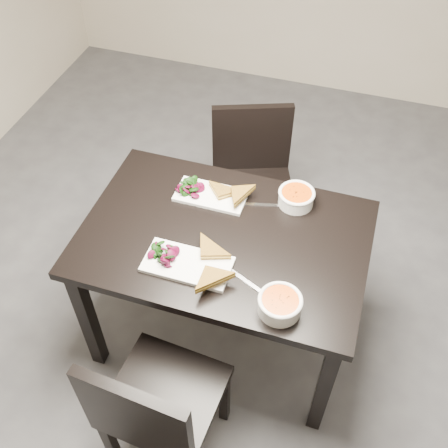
{
  "coord_description": "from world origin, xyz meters",
  "views": [
    {
      "loc": [
        -0.04,
        -1.28,
        2.42
      ],
      "look_at": [
        -0.48,
        0.11,
        0.82
      ],
      "focal_mm": 42.59,
      "sensor_mm": 36.0,
      "label": 1
    }
  ],
  "objects_px": {
    "plate_near": "(187,264)",
    "soup_bowl_near": "(280,304)",
    "table": "(224,250)",
    "soup_bowl_far": "(296,197)",
    "chair_near": "(155,408)",
    "plate_far": "(211,195)",
    "chair_far": "(252,175)"
  },
  "relations": [
    {
      "from": "chair_far",
      "to": "plate_near",
      "type": "bearing_deg",
      "value": -112.91
    },
    {
      "from": "soup_bowl_near",
      "to": "soup_bowl_far",
      "type": "xyz_separation_m",
      "value": [
        -0.06,
        0.56,
        -0.0
      ]
    },
    {
      "from": "table",
      "to": "plate_near",
      "type": "relative_size",
      "value": 3.44
    },
    {
      "from": "plate_far",
      "to": "table",
      "type": "bearing_deg",
      "value": -58.04
    },
    {
      "from": "chair_near",
      "to": "plate_near",
      "type": "height_order",
      "value": "chair_near"
    },
    {
      "from": "plate_near",
      "to": "soup_bowl_far",
      "type": "relative_size",
      "value": 2.16
    },
    {
      "from": "plate_far",
      "to": "soup_bowl_far",
      "type": "height_order",
      "value": "soup_bowl_far"
    },
    {
      "from": "chair_far",
      "to": "plate_far",
      "type": "bearing_deg",
      "value": -119.06
    },
    {
      "from": "plate_near",
      "to": "soup_bowl_near",
      "type": "bearing_deg",
      "value": -13.08
    },
    {
      "from": "chair_near",
      "to": "soup_bowl_near",
      "type": "bearing_deg",
      "value": 51.08
    },
    {
      "from": "soup_bowl_near",
      "to": "plate_far",
      "type": "distance_m",
      "value": 0.65
    },
    {
      "from": "table",
      "to": "soup_bowl_far",
      "type": "height_order",
      "value": "soup_bowl_far"
    },
    {
      "from": "chair_near",
      "to": "plate_far",
      "type": "relative_size",
      "value": 2.7
    },
    {
      "from": "plate_near",
      "to": "chair_near",
      "type": "bearing_deg",
      "value": -86.19
    },
    {
      "from": "chair_near",
      "to": "soup_bowl_near",
      "type": "xyz_separation_m",
      "value": [
        0.36,
        0.39,
        0.31
      ]
    },
    {
      "from": "table",
      "to": "soup_bowl_far",
      "type": "xyz_separation_m",
      "value": [
        0.24,
        0.27,
        0.14
      ]
    },
    {
      "from": "table",
      "to": "plate_near",
      "type": "height_order",
      "value": "plate_near"
    },
    {
      "from": "chair_far",
      "to": "soup_bowl_far",
      "type": "distance_m",
      "value": 0.59
    },
    {
      "from": "soup_bowl_near",
      "to": "soup_bowl_far",
      "type": "height_order",
      "value": "soup_bowl_near"
    },
    {
      "from": "chair_near",
      "to": "plate_near",
      "type": "bearing_deg",
      "value": 98.01
    },
    {
      "from": "soup_bowl_far",
      "to": "plate_near",
      "type": "bearing_deg",
      "value": -125.21
    },
    {
      "from": "chair_far",
      "to": "soup_bowl_near",
      "type": "xyz_separation_m",
      "value": [
        0.36,
        -0.97,
        0.31
      ]
    },
    {
      "from": "table",
      "to": "soup_bowl_near",
      "type": "bearing_deg",
      "value": -43.36
    },
    {
      "from": "plate_near",
      "to": "plate_far",
      "type": "xyz_separation_m",
      "value": [
        -0.04,
        0.4,
        -0.0
      ]
    },
    {
      "from": "table",
      "to": "chair_far",
      "type": "relative_size",
      "value": 1.41
    },
    {
      "from": "soup_bowl_near",
      "to": "plate_far",
      "type": "bearing_deg",
      "value": 131.39
    },
    {
      "from": "chair_far",
      "to": "plate_far",
      "type": "height_order",
      "value": "chair_far"
    },
    {
      "from": "chair_near",
      "to": "soup_bowl_near",
      "type": "height_order",
      "value": "chair_near"
    },
    {
      "from": "chair_far",
      "to": "chair_near",
      "type": "bearing_deg",
      "value": -110.75
    },
    {
      "from": "chair_far",
      "to": "soup_bowl_near",
      "type": "relative_size",
      "value": 5.12
    },
    {
      "from": "chair_far",
      "to": "soup_bowl_near",
      "type": "bearing_deg",
      "value": -90.12
    },
    {
      "from": "chair_near",
      "to": "soup_bowl_far",
      "type": "height_order",
      "value": "chair_near"
    }
  ]
}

